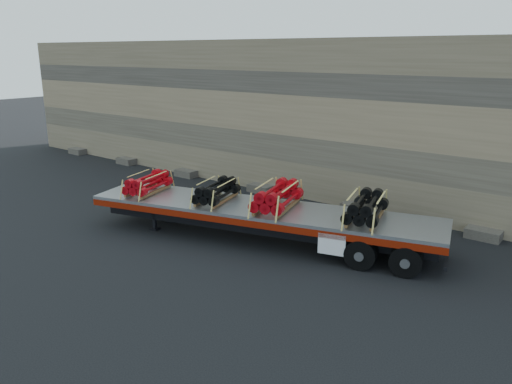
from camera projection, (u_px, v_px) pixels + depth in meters
ground at (249, 233)px, 18.40m from camera, size 120.00×120.00×0.00m
rock_wall at (338, 120)px, 22.39m from camera, size 44.00×3.00×7.00m
trailer at (260, 224)px, 17.53m from camera, size 12.72×5.55×1.25m
bundle_front at (148, 184)px, 18.99m from camera, size 1.46×2.17×0.70m
bundle_midfront at (216, 192)px, 17.90m from camera, size 1.48×2.19×0.71m
bundle_midrear at (277, 197)px, 17.01m from camera, size 1.71×2.53×0.82m
bundle_rear at (366, 208)px, 15.89m from camera, size 1.64×2.43×0.79m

